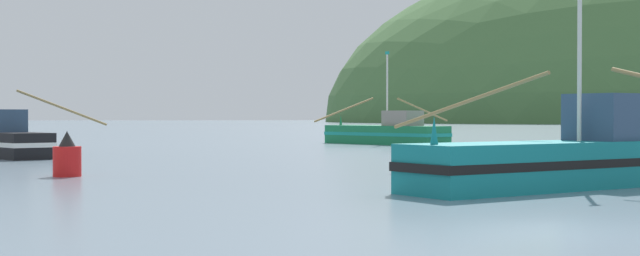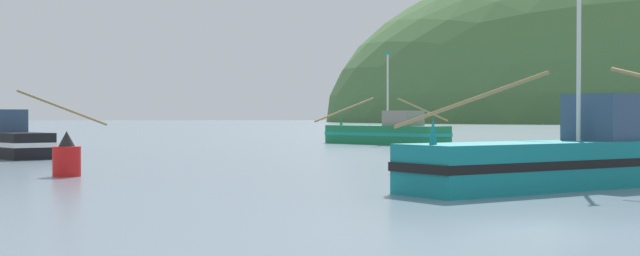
# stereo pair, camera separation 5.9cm
# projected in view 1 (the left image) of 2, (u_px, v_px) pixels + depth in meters

# --- Properties ---
(ground_plane) EXTENTS (600.00, 600.00, 0.00)m
(ground_plane) POSITION_uv_depth(u_px,v_px,m) (553.00, 231.00, 15.63)
(ground_plane) COLOR slate
(hill_far_right) EXTENTS (83.41, 66.73, 59.84)m
(hill_far_right) POSITION_uv_depth(u_px,v_px,m) (588.00, 122.00, 237.88)
(hill_far_right) COLOR #386633
(hill_far_right) RESTS_ON ground
(fishing_boat_green) EXTENTS (10.48, 9.30, 6.22)m
(fishing_boat_green) POSITION_uv_depth(u_px,v_px,m) (387.00, 133.00, 60.94)
(fishing_boat_green) COLOR #197A47
(fishing_boat_green) RESTS_ON ground
(fishing_boat_teal) EXTENTS (11.38, 14.63, 5.48)m
(fishing_boat_teal) POSITION_uv_depth(u_px,v_px,m) (585.00, 156.00, 25.36)
(fishing_boat_teal) COLOR #147F84
(fishing_boat_teal) RESTS_ON ground
(channel_buoy) EXTENTS (0.90, 0.90, 1.47)m
(channel_buoy) POSITION_uv_depth(u_px,v_px,m) (67.00, 158.00, 29.40)
(channel_buoy) COLOR red
(channel_buoy) RESTS_ON ground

